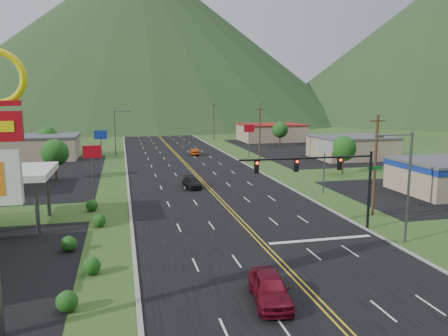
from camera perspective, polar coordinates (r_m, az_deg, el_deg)
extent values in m
plane|color=#2B4E1B|center=(25.48, 14.10, -18.44)|extent=(500.00, 500.00, 0.00)
cube|color=black|center=(25.48, 14.10, -18.44)|extent=(20.00, 460.00, 0.04)
cylinder|color=black|center=(40.83, 18.44, -2.80)|extent=(0.24, 0.24, 7.00)
cylinder|color=black|center=(37.51, 10.85, 1.28)|extent=(12.00, 0.18, 0.18)
cube|color=#0C591E|center=(40.69, 19.07, -0.01)|extent=(1.40, 0.06, 0.30)
cube|color=black|center=(38.91, 14.86, 0.53)|extent=(0.35, 0.28, 1.05)
sphere|color=#FF0C05|center=(38.70, 15.01, 1.00)|extent=(0.22, 0.22, 0.22)
cube|color=black|center=(37.20, 9.42, 0.32)|extent=(0.35, 0.28, 1.05)
sphere|color=#FF0C05|center=(36.99, 9.54, 0.82)|extent=(0.22, 0.22, 0.22)
cube|color=black|center=(36.01, 4.27, 0.13)|extent=(0.35, 0.28, 1.05)
sphere|color=#FF0C05|center=(35.79, 4.36, 0.64)|extent=(0.22, 0.22, 0.22)
cylinder|color=#59595E|center=(37.95, 22.96, -2.42)|extent=(0.20, 0.20, 9.00)
cylinder|color=#59595E|center=(36.53, 21.56, 4.06)|extent=(2.88, 0.12, 0.12)
cube|color=#59595E|center=(35.73, 19.65, 3.90)|extent=(0.60, 0.25, 0.18)
cylinder|color=#59595E|center=(90.19, -14.05, 4.47)|extent=(0.20, 0.20, 9.00)
cylinder|color=#59595E|center=(89.94, -13.23, 7.23)|extent=(2.88, 0.12, 0.12)
cube|color=#59595E|center=(89.95, -12.31, 7.20)|extent=(0.60, 0.25, 0.18)
cylinder|color=#59595E|center=(40.63, -23.25, -4.59)|extent=(0.36, 0.36, 5.00)
cylinder|color=#59595E|center=(46.41, -22.00, -2.84)|extent=(0.36, 0.36, 5.00)
cube|color=#9F886E|center=(90.09, -24.23, 2.38)|extent=(18.00, 11.00, 4.20)
cube|color=#4C4C51|center=(89.88, -24.33, 3.80)|extent=(18.40, 11.40, 0.30)
cube|color=#9F886E|center=(86.77, 16.37, 2.52)|extent=(14.00, 11.00, 4.00)
cube|color=#4C4C51|center=(86.56, 16.44, 3.94)|extent=(14.40, 11.40, 0.30)
cube|color=#9F886E|center=(116.91, 6.17, 4.57)|extent=(16.00, 12.00, 4.20)
cube|color=maroon|center=(116.75, 6.19, 5.67)|extent=(16.40, 12.40, 0.30)
cylinder|color=#59595E|center=(50.85, -16.71, -1.53)|extent=(0.16, 0.16, 5.00)
cube|color=#AC0915|center=(50.36, -16.88, 2.04)|extent=(2.00, 0.18, 1.40)
cylinder|color=#59595E|center=(72.56, -15.72, 1.68)|extent=(0.16, 0.16, 5.00)
cube|color=navy|center=(72.22, -15.83, 4.19)|extent=(2.00, 0.18, 1.40)
cylinder|color=#59595E|center=(54.24, 12.92, -0.71)|extent=(0.16, 0.16, 5.00)
cube|color=white|center=(53.79, 13.05, 2.65)|extent=(2.00, 0.18, 1.40)
cylinder|color=#59595E|center=(83.85, 3.28, 3.01)|extent=(0.16, 0.16, 5.00)
cube|color=#AC0915|center=(83.56, 3.31, 5.19)|extent=(2.00, 0.18, 1.40)
cylinder|color=#382314|center=(66.35, -21.10, -0.17)|extent=(0.30, 0.30, 3.00)
sphere|color=#1F4915|center=(66.02, -21.23, 1.89)|extent=(3.84, 3.84, 3.84)
cylinder|color=#382314|center=(93.55, -21.95, 2.39)|extent=(0.30, 0.30, 3.00)
sphere|color=#1F4915|center=(93.32, -22.04, 3.85)|extent=(3.84, 3.84, 3.84)
cylinder|color=#382314|center=(69.01, 15.24, 0.48)|extent=(0.30, 0.30, 3.00)
sphere|color=#1F4915|center=(68.70, 15.32, 2.46)|extent=(3.84, 3.84, 3.84)
cylinder|color=#382314|center=(105.05, 7.30, 3.68)|extent=(0.30, 0.30, 3.00)
sphere|color=#1F4915|center=(104.85, 7.33, 4.99)|extent=(3.84, 3.84, 3.84)
cylinder|color=#382314|center=(45.48, 19.13, 0.29)|extent=(0.28, 0.28, 10.00)
cube|color=#382314|center=(45.03, 19.43, 5.83)|extent=(1.60, 0.12, 0.12)
cylinder|color=#382314|center=(79.00, 4.68, 4.42)|extent=(0.28, 0.28, 10.00)
cube|color=#382314|center=(78.74, 4.73, 7.61)|extent=(1.60, 0.12, 0.12)
cylinder|color=#382314|center=(117.61, -1.34, 6.06)|extent=(0.28, 0.28, 10.00)
cube|color=#382314|center=(117.44, -1.35, 8.21)|extent=(1.60, 0.12, 0.12)
cylinder|color=#382314|center=(156.92, -4.38, 6.87)|extent=(0.28, 0.28, 10.00)
cube|color=#382314|center=(156.79, -4.40, 8.47)|extent=(1.60, 0.12, 0.12)
cone|color=#19391A|center=(242.09, -11.05, 16.49)|extent=(220.00, 220.00, 85.00)
cone|color=#19391A|center=(253.24, 26.41, 13.68)|extent=(180.00, 180.00, 70.00)
imported|color=maroon|center=(26.10, 6.00, -15.42)|extent=(2.62, 5.18, 1.69)
imported|color=black|center=(56.61, -4.25, -1.98)|extent=(2.22, 4.67, 1.31)
imported|color=#8F330F|center=(87.98, -3.89, 2.11)|extent=(1.48, 4.18, 1.37)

